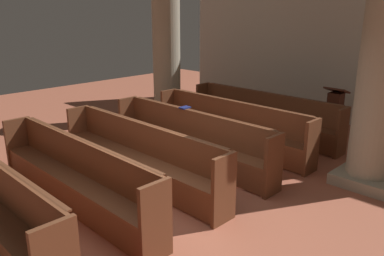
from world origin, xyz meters
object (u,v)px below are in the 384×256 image
object	(u,v)px
pew_row_2	(190,137)
pew_row_4	(74,173)
pew_row_3	(139,153)
pew_row_0	(263,114)
pillar_aisle_side	(383,64)
pillar_far_side	(166,43)
lectern	(334,115)
hymn_book	(185,108)
pew_row_1	(230,124)

from	to	relation	value
pew_row_2	pew_row_4	distance (m)	2.30
pew_row_3	pew_row_4	world-z (taller)	same
pew_row_0	pew_row_2	size ratio (longest dim) A/B	1.00
pew_row_0	pew_row_3	bearing A→B (deg)	-90.00
pew_row_2	pillar_aisle_side	bearing A→B (deg)	27.74
pillar_far_side	pew_row_0	bearing A→B (deg)	10.83
pew_row_3	pillar_aisle_side	size ratio (longest dim) A/B	0.99
pew_row_3	lectern	bearing A→B (deg)	77.37
pew_row_3	hymn_book	bearing A→B (deg)	103.07
hymn_book	pew_row_3	bearing A→B (deg)	-76.93
pew_row_4	hymn_book	bearing A→B (deg)	97.10
pew_row_3	lectern	xyz separation A→B (m)	(1.05, 4.68, -0.05)
pew_row_0	pew_row_4	xyz separation A→B (m)	(0.00, -4.59, 0.00)
pew_row_4	lectern	world-z (taller)	lectern
pew_row_2	hymn_book	bearing A→B (deg)	149.63
pew_row_0	pew_row_3	xyz separation A→B (m)	(0.00, -3.45, 0.00)
pew_row_3	pillar_aisle_side	distance (m)	3.95
pew_row_0	pew_row_2	world-z (taller)	same
pew_row_2	pew_row_4	bearing A→B (deg)	-90.00
pew_row_2	lectern	xyz separation A→B (m)	(1.05, 3.53, -0.05)
pew_row_0	pew_row_3	size ratio (longest dim) A/B	1.00
hymn_book	pillar_far_side	bearing A→B (deg)	144.97
pew_row_4	lectern	distance (m)	5.93
pew_row_2	pew_row_3	xyz separation A→B (m)	(0.00, -1.15, 0.00)
pillar_far_side	pew_row_2	bearing A→B (deg)	-34.51
lectern	pew_row_3	bearing A→B (deg)	-102.63
pillar_aisle_side	pew_row_4	bearing A→B (deg)	-125.77
pillar_aisle_side	hymn_book	size ratio (longest dim) A/B	19.20
pew_row_2	hymn_book	distance (m)	0.59
hymn_book	pew_row_2	bearing A→B (deg)	-30.37
pew_row_2	hymn_book	world-z (taller)	hymn_book
pew_row_2	pillar_aisle_side	xyz separation A→B (m)	(2.66, 1.40, 1.43)
pew_row_4	pillar_far_side	distance (m)	5.06
pew_row_0	pew_row_4	distance (m)	4.59
pew_row_0	pew_row_3	world-z (taller)	same
pew_row_1	hymn_book	world-z (taller)	hymn_book
pew_row_3	pew_row_4	size ratio (longest dim) A/B	1.00
hymn_book	pew_row_1	bearing A→B (deg)	72.31
pew_row_4	pillar_far_side	world-z (taller)	pillar_far_side
pew_row_4	hymn_book	xyz separation A→B (m)	(-0.31, 2.48, 0.46)
pew_row_3	pew_row_4	distance (m)	1.15
pew_row_1	pew_row_0	bearing A→B (deg)	90.00
pew_row_0	pew_row_4	world-z (taller)	same
pew_row_1	lectern	distance (m)	2.61
pew_row_0	lectern	size ratio (longest dim) A/B	3.39
pew_row_1	pillar_far_side	xyz separation A→B (m)	(-2.61, 0.65, 1.43)
pew_row_0	lectern	distance (m)	1.62
pew_row_0	pew_row_1	size ratio (longest dim) A/B	1.00
pew_row_1	pillar_aisle_side	distance (m)	3.03
pillar_far_side	hymn_book	size ratio (longest dim) A/B	19.20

